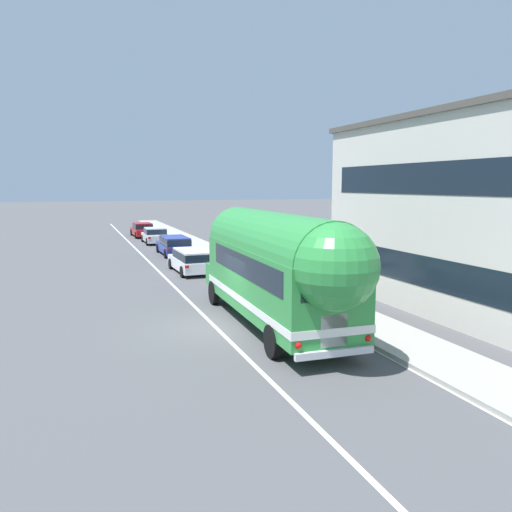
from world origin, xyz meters
The scene contains 8 objects.
ground_plane centered at (0.00, 0.00, 0.00)m, with size 300.00×300.00×0.00m, color #4C4C4F.
lane_markings centered at (1.83, 12.00, 0.00)m, with size 4.09×80.00×0.01m.
sidewalk_slab centered at (5.16, 10.00, 0.07)m, with size 2.40×90.00×0.15m, color #9E9B93.
painted_bus centered at (1.96, -1.05, 2.30)m, with size 2.78×11.77×4.12m.
car_lead centered at (1.76, 11.55, 0.80)m, with size 2.03×4.60×1.37m.
car_second centered at (2.22, 19.39, 0.79)m, with size 1.99×4.73×1.37m.
car_third centered at (2.07, 27.49, 0.73)m, with size 1.98×4.40×1.37m.
car_fourth centered at (1.79, 33.64, 0.74)m, with size 1.99×4.75×1.37m.
Camera 1 is at (-4.65, -17.15, 5.06)m, focal length 35.81 mm.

